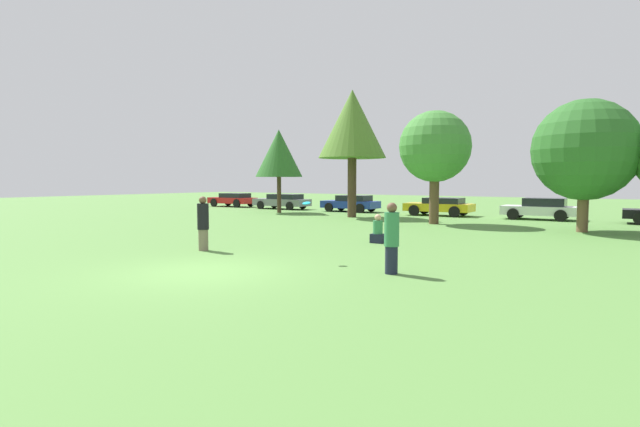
{
  "coord_description": "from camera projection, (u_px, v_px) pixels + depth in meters",
  "views": [
    {
      "loc": [
        8.96,
        -8.17,
        2.25
      ],
      "look_at": [
        0.59,
        4.24,
        1.22
      ],
      "focal_mm": 27.18,
      "sensor_mm": 36.0,
      "label": 1
    }
  ],
  "objects": [
    {
      "name": "ground_plane",
      "position": [
        204.0,
        272.0,
        11.91
      ],
      "size": [
        120.0,
        120.0,
        0.0
      ],
      "primitive_type": "plane",
      "color": "#54843D"
    },
    {
      "name": "person_thrower",
      "position": [
        203.0,
        223.0,
        15.46
      ],
      "size": [
        0.36,
        0.36,
        1.74
      ],
      "rotation": [
        0.0,
        0.0,
        -0.02
      ],
      "color": "#726651",
      "rests_on": "ground"
    },
    {
      "name": "person_catcher",
      "position": [
        392.0,
        238.0,
        11.59
      ],
      "size": [
        0.36,
        0.36,
        1.72
      ],
      "rotation": [
        0.0,
        0.0,
        3.12
      ],
      "color": "#191E33",
      "rests_on": "ground"
    },
    {
      "name": "frisbee",
      "position": [
        306.0,
        203.0,
        13.36
      ],
      "size": [
        0.23,
        0.22,
        0.08
      ],
      "color": "#19B2D8"
    },
    {
      "name": "bystander_sitting",
      "position": [
        378.0,
        231.0,
        17.37
      ],
      "size": [
        0.46,
        0.39,
        1.04
      ],
      "color": "#191E33",
      "rests_on": "ground"
    },
    {
      "name": "tree_0",
      "position": [
        279.0,
        153.0,
        33.37
      ],
      "size": [
        3.25,
        3.25,
        5.74
      ],
      "color": "#473323",
      "rests_on": "ground"
    },
    {
      "name": "tree_1",
      "position": [
        352.0,
        125.0,
        29.23
      ],
      "size": [
        4.11,
        4.11,
        7.71
      ],
      "color": "#473323",
      "rests_on": "ground"
    },
    {
      "name": "tree_2",
      "position": [
        435.0,
        147.0,
        24.75
      ],
      "size": [
        3.65,
        3.65,
        5.8
      ],
      "color": "brown",
      "rests_on": "ground"
    },
    {
      "name": "tree_3",
      "position": [
        585.0,
        150.0,
        20.84
      ],
      "size": [
        4.36,
        4.36,
        5.73
      ],
      "color": "brown",
      "rests_on": "ground"
    },
    {
      "name": "parked_car_red",
      "position": [
        233.0,
        199.0,
        41.28
      ],
      "size": [
        4.23,
        2.01,
        1.16
      ],
      "rotation": [
        0.0,
        0.0,
        3.17
      ],
      "color": "red",
      "rests_on": "ground"
    },
    {
      "name": "parked_car_grey",
      "position": [
        282.0,
        201.0,
        37.9
      ],
      "size": [
        4.58,
        2.01,
        1.18
      ],
      "rotation": [
        0.0,
        0.0,
        3.17
      ],
      "color": "slate",
      "rests_on": "ground"
    },
    {
      "name": "parked_car_blue",
      "position": [
        351.0,
        203.0,
        34.65
      ],
      "size": [
        4.09,
        2.04,
        1.18
      ],
      "rotation": [
        0.0,
        0.0,
        3.17
      ],
      "color": "#1E389E",
      "rests_on": "ground"
    },
    {
      "name": "parked_car_yellow",
      "position": [
        440.0,
        206.0,
        30.79
      ],
      "size": [
        4.22,
        2.18,
        1.15
      ],
      "rotation": [
        0.0,
        0.0,
        3.17
      ],
      "color": "gold",
      "rests_on": "ground"
    },
    {
      "name": "parked_car_white",
      "position": [
        541.0,
        208.0,
        27.69
      ],
      "size": [
        4.0,
        2.13,
        1.24
      ],
      "rotation": [
        0.0,
        0.0,
        3.17
      ],
      "color": "silver",
      "rests_on": "ground"
    }
  ]
}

